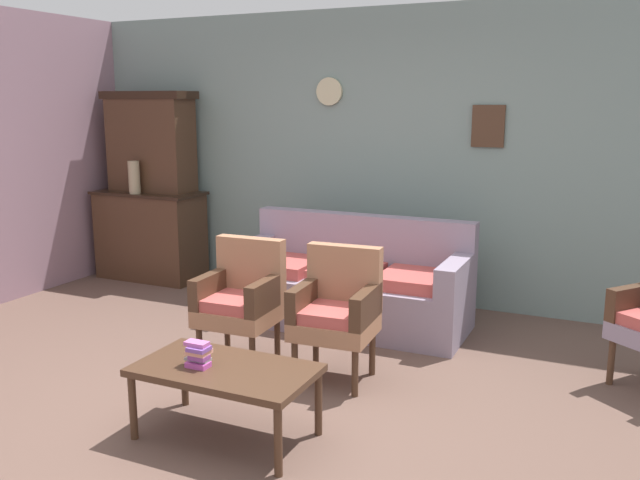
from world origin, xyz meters
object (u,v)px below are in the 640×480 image
(vase_on_cabinet, at_px, (134,177))
(floral_couch, at_px, (351,286))
(armchair_by_doorway, at_px, (241,297))
(book_stack_on_table, at_px, (198,354))
(coffee_table, at_px, (225,374))
(armchair_near_cabinet, at_px, (337,308))
(side_cabinet, at_px, (151,235))

(vase_on_cabinet, height_order, floral_couch, vase_on_cabinet)
(armchair_by_doorway, xyz_separation_m, book_stack_on_table, (0.35, -1.04, -0.01))
(coffee_table, bearing_deg, armchair_near_cabinet, 77.11)
(armchair_by_doorway, bearing_deg, armchair_near_cabinet, 3.28)
(floral_couch, distance_m, armchair_by_doorway, 1.22)
(armchair_by_doorway, height_order, book_stack_on_table, armchair_by_doorway)
(book_stack_on_table, bearing_deg, coffee_table, 22.37)
(armchair_near_cabinet, bearing_deg, side_cabinet, 150.40)
(book_stack_on_table, bearing_deg, floral_couch, 89.52)
(side_cabinet, height_order, vase_on_cabinet, vase_on_cabinet)
(side_cabinet, height_order, floral_couch, side_cabinet)
(floral_couch, bearing_deg, side_cabinet, 168.33)
(armchair_near_cabinet, height_order, book_stack_on_table, armchair_near_cabinet)
(armchair_near_cabinet, bearing_deg, vase_on_cabinet, 153.43)
(floral_couch, xyz_separation_m, armchair_by_doorway, (-0.37, -1.15, 0.17))
(coffee_table, bearing_deg, vase_on_cabinet, 137.09)
(side_cabinet, height_order, armchair_by_doorway, side_cabinet)
(side_cabinet, bearing_deg, vase_on_cabinet, -98.46)
(vase_on_cabinet, height_order, coffee_table, vase_on_cabinet)
(floral_couch, bearing_deg, book_stack_on_table, -90.48)
(book_stack_on_table, bearing_deg, armchair_by_doorway, 108.85)
(armchair_by_doorway, xyz_separation_m, armchair_near_cabinet, (0.72, 0.04, 0.00))
(vase_on_cabinet, bearing_deg, coffee_table, -42.91)
(floral_couch, relative_size, armchair_by_doorway, 2.19)
(side_cabinet, relative_size, armchair_by_doorway, 1.28)
(armchair_near_cabinet, distance_m, book_stack_on_table, 1.14)
(armchair_near_cabinet, bearing_deg, coffee_table, -102.89)
(vase_on_cabinet, relative_size, book_stack_on_table, 2.26)
(armchair_near_cabinet, height_order, coffee_table, armchair_near_cabinet)
(vase_on_cabinet, bearing_deg, book_stack_on_table, -45.05)
(floral_couch, xyz_separation_m, armchair_near_cabinet, (0.35, -1.11, 0.17))
(side_cabinet, bearing_deg, floral_couch, -11.67)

